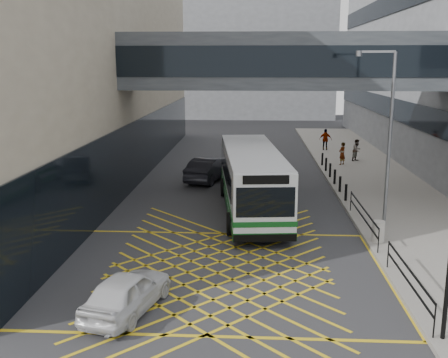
% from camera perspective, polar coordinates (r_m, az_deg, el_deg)
% --- Properties ---
extents(ground, '(120.00, 120.00, 0.00)m').
position_cam_1_polar(ground, '(19.23, -0.68, -10.20)').
color(ground, '#333335').
extents(building_far, '(28.00, 16.00, 18.00)m').
position_cam_1_polar(building_far, '(77.78, 0.87, 13.68)').
color(building_far, gray).
rests_on(building_far, ground).
extents(skybridge, '(20.00, 4.10, 3.00)m').
position_cam_1_polar(skybridge, '(29.75, 6.81, 12.58)').
color(skybridge, '#40454B').
rests_on(skybridge, ground).
extents(pavement, '(6.00, 54.00, 0.16)m').
position_cam_1_polar(pavement, '(34.40, 16.21, -0.32)').
color(pavement, gray).
rests_on(pavement, ground).
extents(box_junction, '(12.00, 9.00, 0.01)m').
position_cam_1_polar(box_junction, '(19.23, -0.68, -10.18)').
color(box_junction, gold).
rests_on(box_junction, ground).
extents(bus, '(3.76, 11.60, 3.19)m').
position_cam_1_polar(bus, '(26.55, 3.02, 0.07)').
color(bus, silver).
rests_on(bus, ground).
extents(car_white, '(2.68, 4.40, 1.31)m').
position_cam_1_polar(car_white, '(16.49, -10.52, -11.96)').
color(car_white, silver).
rests_on(car_white, ground).
extents(car_dark, '(3.18, 5.21, 1.53)m').
position_cam_1_polar(car_dark, '(33.61, -1.70, 1.08)').
color(car_dark, '#232328').
rests_on(car_dark, ground).
extents(car_silver, '(2.45, 4.80, 1.43)m').
position_cam_1_polar(car_silver, '(35.21, 1.58, 1.53)').
color(car_silver, '#989BA1').
rests_on(car_silver, ground).
extents(street_lamp, '(1.73, 0.79, 7.80)m').
position_cam_1_polar(street_lamp, '(24.52, 17.25, 5.35)').
color(street_lamp, slate).
rests_on(street_lamp, pavement).
extents(litter_bin, '(0.51, 0.51, 0.88)m').
position_cam_1_polar(litter_bin, '(22.72, 16.44, -5.49)').
color(litter_bin, '#ADA89E').
rests_on(litter_bin, pavement).
extents(kerb_railings, '(0.05, 12.54, 1.00)m').
position_cam_1_polar(kerb_railings, '(21.13, 16.64, -6.07)').
color(kerb_railings, black).
rests_on(kerb_railings, pavement).
extents(bollards, '(0.14, 10.14, 0.90)m').
position_cam_1_polar(bollards, '(33.78, 11.72, 0.61)').
color(bollards, black).
rests_on(bollards, pavement).
extents(pedestrian_a, '(0.79, 0.78, 1.63)m').
position_cam_1_polar(pedestrian_a, '(39.10, 12.74, 2.71)').
color(pedestrian_a, gray).
rests_on(pedestrian_a, pavement).
extents(pedestrian_b, '(0.89, 0.89, 1.63)m').
position_cam_1_polar(pedestrian_b, '(40.86, 14.26, 3.05)').
color(pedestrian_b, gray).
rests_on(pedestrian_b, pavement).
extents(pedestrian_c, '(1.14, 0.71, 1.79)m').
position_cam_1_polar(pedestrian_c, '(45.48, 10.99, 4.24)').
color(pedestrian_c, gray).
rests_on(pedestrian_c, pavement).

